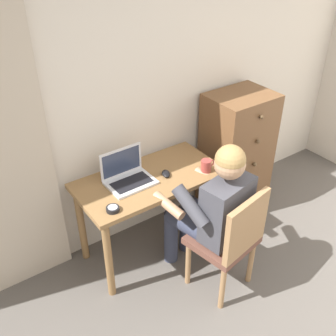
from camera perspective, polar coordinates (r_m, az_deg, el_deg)
name	(u,v)px	position (r m, az deg, el deg)	size (l,w,h in m)	color
wall_back	(149,88)	(3.07, -2.78, 11.38)	(4.80, 0.05, 2.50)	beige
curtain_panel	(4,150)	(2.69, -22.59, 2.39)	(0.59, 0.03, 2.25)	#BCAD99
desk	(150,190)	(3.01, -2.65, -3.23)	(1.10, 0.57, 0.72)	olive
dresser	(236,153)	(3.60, 9.78, 2.15)	(0.55, 0.46, 1.12)	brown
chair	(231,238)	(2.80, 9.01, -9.98)	(0.48, 0.47, 0.88)	brown
person_seated	(212,206)	(2.77, 6.36, -5.43)	(0.60, 0.63, 1.19)	#33384C
laptop	(128,175)	(2.89, -5.86, -1.07)	(0.34, 0.26, 0.24)	silver
computer_mouse	(166,174)	(2.96, -0.29, -0.81)	(0.06, 0.10, 0.03)	black
desk_clock	(113,209)	(2.65, -7.96, -5.87)	(0.09, 0.09, 0.03)	black
coffee_mug	(206,166)	(3.00, 5.55, 0.34)	(0.12, 0.08, 0.09)	#9E3D38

